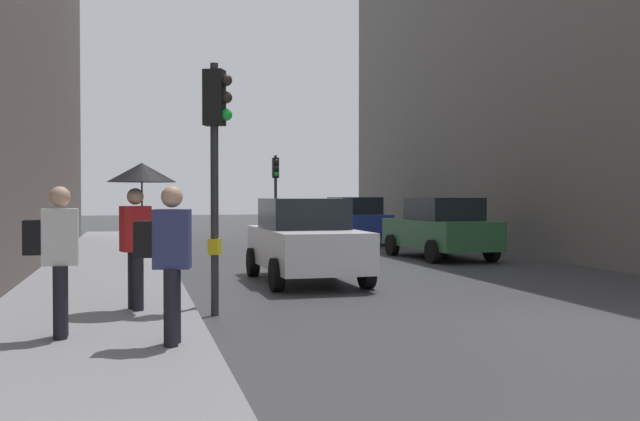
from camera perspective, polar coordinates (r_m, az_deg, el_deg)
The scene contains 10 objects.
ground_plane at distance 10.74m, azimuth 20.22°, elevation -8.65°, with size 120.00×120.00×0.00m, color #38383A.
sidewalk_kerb at distance 14.81m, azimuth -16.85°, elevation -5.62°, with size 2.99×40.00×0.16m, color gray.
traffic_light_near_right at distance 11.03m, azimuth -8.24°, elevation 5.39°, with size 0.45×0.34×3.82m.
traffic_light_far_median at distance 29.99m, azimuth -3.53°, elevation 2.31°, with size 0.24×0.43×3.50m.
car_green_estate at distance 21.11m, azimuth 9.52°, elevation -1.39°, with size 2.24×4.31×1.76m.
car_white_compact at distance 15.25m, azimuth -1.18°, elevation -2.36°, with size 2.05×4.21×1.76m.
car_blue_van at distance 27.67m, azimuth 2.63°, elevation -0.77°, with size 2.09×4.24×1.76m.
pedestrian_with_umbrella at distance 10.81m, azimuth -14.07°, elevation 1.25°, with size 1.00×1.00×2.14m.
pedestrian_with_grey_backpack at distance 8.19m, azimuth -11.94°, elevation -3.46°, with size 0.64×0.40×1.77m.
pedestrian_with_black_backpack at distance 8.95m, azimuth -20.16°, elevation -3.11°, with size 0.61×0.36×1.77m.
Camera 1 is at (-6.04, -8.70, 1.82)m, focal length 40.43 mm.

